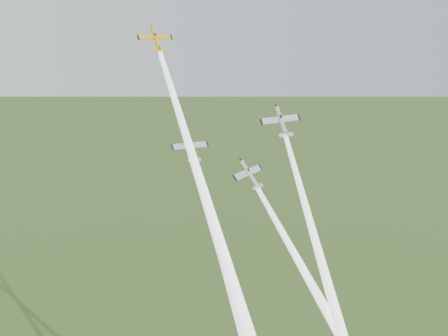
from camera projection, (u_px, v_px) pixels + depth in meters
The scene contains 7 objects.
plane_yellow at pixel (156, 39), 106.29m from camera, with size 6.97×6.91×1.09m, color gold, non-canonical shape.
smoke_trail_yellow at pixel (212, 219), 92.92m from camera, with size 2.66×2.66×68.10m, color white, non-canonical shape.
plane_navy at pixel (191, 148), 107.21m from camera, with size 7.51×7.45×1.18m, color #0D133A, non-canonical shape.
plane_silver_right at pixel (281, 122), 113.84m from camera, with size 8.76×8.69×1.37m, color silver, non-canonical shape.
smoke_trail_silver_right at pixel (334, 304), 98.99m from camera, with size 2.66×2.66×68.52m, color white, non-canonical shape.
plane_silver_low at pixel (250, 174), 109.06m from camera, with size 8.00×7.94×1.25m, color silver, non-canonical shape.
smoke_trail_silver_low at pixel (328, 314), 102.30m from camera, with size 2.66×2.66×53.17m, color white, non-canonical shape.
Camera 1 is at (-45.28, -97.80, 117.44)m, focal length 45.00 mm.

